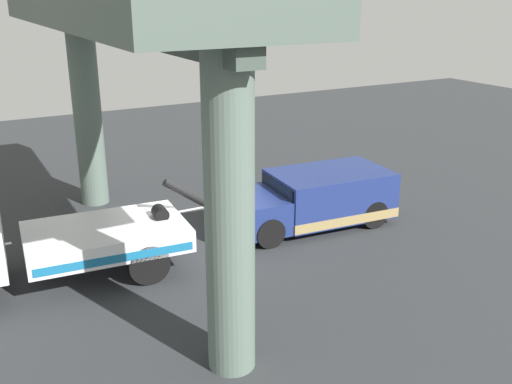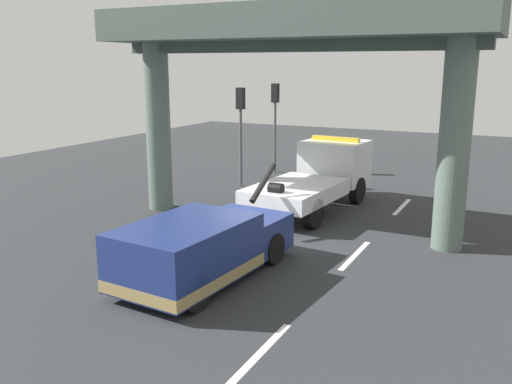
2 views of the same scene
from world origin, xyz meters
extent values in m
cube|color=#2D3033|center=(0.00, 0.00, -0.05)|extent=(60.00, 40.00, 0.10)
cube|color=silver|center=(-6.00, -2.87, 0.00)|extent=(2.60, 0.16, 0.01)
cube|color=silver|center=(0.00, -2.87, 0.00)|extent=(2.60, 0.16, 0.01)
cube|color=white|center=(2.77, 0.09, 0.93)|extent=(4.02, 2.69, 0.55)
cube|color=#196B9E|center=(2.86, 1.29, 0.84)|extent=(3.64, 0.31, 0.20)
cylinder|color=black|center=(0.58, 0.26, 1.66)|extent=(1.42, 0.29, 1.07)
cylinder|color=black|center=(1.38, 0.20, 1.32)|extent=(0.39, 0.48, 0.36)
cylinder|color=black|center=(2.08, 1.19, 0.50)|extent=(1.02, 0.40, 1.00)
cylinder|color=black|center=(1.92, -0.89, 0.50)|extent=(1.02, 0.40, 1.00)
cube|color=navy|center=(-3.98, 0.05, 0.91)|extent=(3.62, 2.46, 1.35)
cube|color=navy|center=(-1.39, -0.15, 0.71)|extent=(1.89, 2.24, 0.95)
cube|color=black|center=(-2.23, -0.09, 1.20)|extent=(0.21, 1.93, 0.59)
cube|color=#9E8451|center=(-3.98, 0.05, 0.41)|extent=(3.64, 2.48, 0.28)
cylinder|color=black|center=(-1.47, 0.82, 0.42)|extent=(0.86, 0.34, 0.84)
cylinder|color=black|center=(-1.62, -1.10, 0.42)|extent=(0.86, 0.34, 0.84)
cylinder|color=black|center=(-4.85, 1.08, 0.42)|extent=(0.86, 0.34, 0.84)
cylinder|color=black|center=(-5.00, -0.83, 0.42)|extent=(0.86, 0.34, 0.84)
cylinder|color=#596B60|center=(1.80, 5.05, 2.96)|extent=(0.87, 0.87, 5.91)
cylinder|color=#596B60|center=(1.80, -5.05, 2.96)|extent=(0.87, 0.87, 5.91)
cube|color=#4B5B52|center=(1.80, 0.00, 6.41)|extent=(3.60, 12.09, 0.99)
cube|color=#3E4A43|center=(1.80, 0.00, 5.73)|extent=(0.50, 11.69, 0.36)
camera|label=1|loc=(5.90, 13.45, 6.69)|focal=41.04mm
camera|label=2|loc=(-14.19, -6.94, 5.18)|focal=38.58mm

